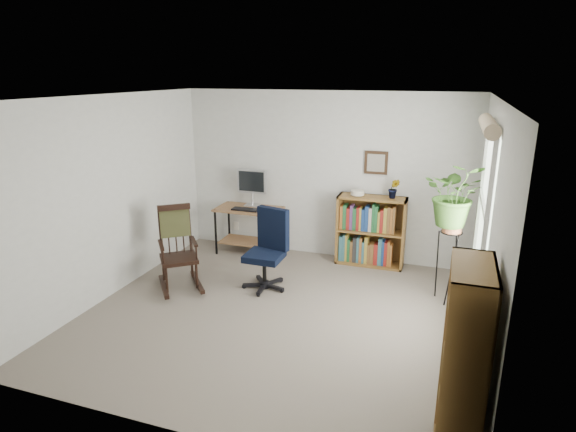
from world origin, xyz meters
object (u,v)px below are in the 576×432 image
at_px(office_chair, 264,250).
at_px(low_bookshelf, 371,231).
at_px(tall_bookshelf, 463,369).
at_px(rocking_chair, 178,248).
at_px(desk, 249,230).

distance_m(office_chair, low_bookshelf, 1.66).
bearing_deg(tall_bookshelf, office_chair, 136.29).
height_order(office_chair, tall_bookshelf, tall_bookshelf).
xyz_separation_m(office_chair, low_bookshelf, (1.13, 1.22, -0.02)).
distance_m(office_chair, rocking_chair, 1.08).
height_order(desk, low_bookshelf, low_bookshelf).
distance_m(rocking_chair, low_bookshelf, 2.65).
relative_size(rocking_chair, tall_bookshelf, 0.72).
bearing_deg(office_chair, rocking_chair, -148.97).
relative_size(desk, low_bookshelf, 0.98).
bearing_deg(tall_bookshelf, rocking_chair, 150.60).
bearing_deg(desk, low_bookshelf, 3.81).
bearing_deg(office_chair, tall_bookshelf, -30.19).
xyz_separation_m(rocking_chair, tall_bookshelf, (3.33, -1.88, 0.21)).
height_order(low_bookshelf, tall_bookshelf, tall_bookshelf).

